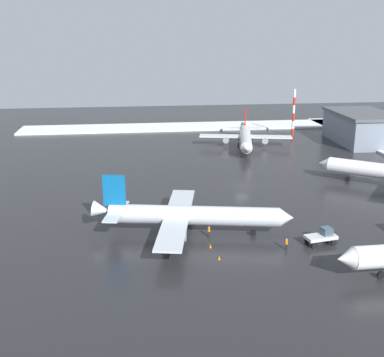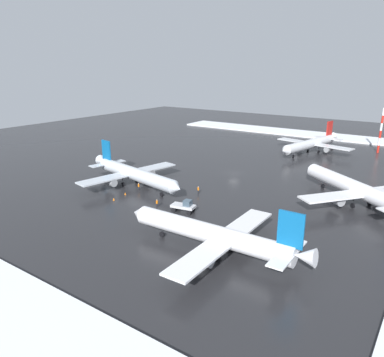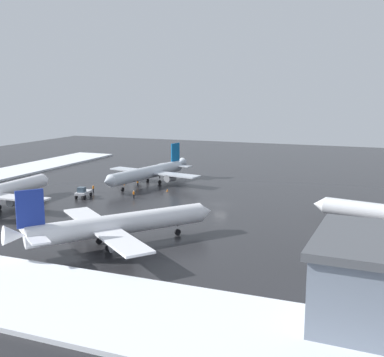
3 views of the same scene
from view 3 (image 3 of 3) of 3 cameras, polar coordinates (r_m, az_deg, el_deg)
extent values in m
plane|color=#232326|center=(98.00, 3.36, -3.09)|extent=(240.00, 240.00, 0.00)
cube|color=white|center=(55.10, -13.82, -13.93)|extent=(152.00, 16.00, 0.54)
cylinder|color=silver|center=(118.06, -5.36, 0.68)|extent=(7.97, 26.20, 2.96)
cone|color=silver|center=(107.52, -10.01, -0.37)|extent=(3.16, 2.60, 2.81)
cone|color=silver|center=(129.34, -1.45, 1.79)|extent=(3.07, 3.54, 2.88)
cube|color=silver|center=(115.98, -1.78, 0.42)|extent=(11.85, 5.95, 0.31)
cylinder|color=gray|center=(116.77, -2.61, 0.04)|extent=(2.28, 3.24, 1.74)
cube|color=silver|center=(124.56, -7.19, 1.02)|extent=(11.85, 5.95, 0.31)
cylinder|color=gray|center=(123.27, -6.69, 0.53)|extent=(2.28, 3.24, 1.74)
cube|color=#0C5999|center=(127.20, -1.98, 3.11)|extent=(0.98, 3.48, 4.88)
cube|color=silver|center=(126.06, -1.05, 1.49)|extent=(4.54, 3.03, 0.21)
cube|color=silver|center=(129.02, -2.97, 1.68)|extent=(4.54, 3.03, 0.21)
cylinder|color=black|center=(111.38, -8.25, -0.64)|extent=(0.21, 0.21, 0.61)
cylinder|color=black|center=(111.62, -8.24, -1.28)|extent=(0.48, 1.00, 0.96)
cylinder|color=black|center=(119.17, -3.85, 0.15)|extent=(0.21, 0.21, 0.61)
cylinder|color=black|center=(119.40, -3.84, -0.44)|extent=(0.48, 1.00, 0.96)
cylinder|color=black|center=(121.47, -5.29, 0.33)|extent=(0.21, 0.21, 0.61)
cylinder|color=black|center=(121.69, -5.29, -0.26)|extent=(0.48, 1.00, 0.96)
cone|color=silver|center=(87.63, 14.84, -2.99)|extent=(2.62, 3.17, 2.79)
cylinder|color=black|center=(86.51, 17.88, -4.20)|extent=(0.21, 0.21, 0.60)
cylinder|color=black|center=(86.81, 17.83, -5.00)|extent=(0.99, 0.50, 0.95)
cylinder|color=white|center=(103.05, -21.78, -1.42)|extent=(3.25, 26.12, 2.96)
cone|color=white|center=(113.55, -16.98, -0.11)|extent=(2.83, 2.12, 2.81)
cube|color=white|center=(96.51, -19.70, -2.19)|extent=(11.35, 3.95, 0.31)
cylinder|color=gray|center=(98.14, -20.28, -2.55)|extent=(1.77, 2.98, 1.74)
cylinder|color=black|center=(110.00, -18.52, -1.21)|extent=(0.21, 0.21, 0.61)
cylinder|color=black|center=(110.25, -18.49, -1.85)|extent=(0.32, 0.96, 0.96)
cylinder|color=white|center=(72.49, -8.45, -5.35)|extent=(19.38, 23.60, 3.12)
cone|color=white|center=(78.98, 1.61, -3.94)|extent=(3.69, 3.56, 2.96)
cone|color=white|center=(68.46, -20.29, -6.35)|extent=(4.10, 4.21, 3.03)
cube|color=white|center=(78.52, -12.38, -4.47)|extent=(11.88, 10.51, 0.33)
cylinder|color=gray|center=(77.20, -11.60, -5.40)|extent=(3.36, 3.59, 1.83)
cube|color=white|center=(64.89, -8.21, -7.47)|extent=(11.88, 10.51, 0.33)
cylinder|color=gray|center=(66.95, -8.43, -7.74)|extent=(3.36, 3.59, 1.83)
cube|color=navy|center=(67.99, -18.64, -3.40)|extent=(2.52, 3.09, 5.13)
cube|color=white|center=(71.52, -18.79, -5.71)|extent=(4.94, 4.59, 0.22)
cube|color=white|center=(66.34, -17.81, -6.89)|extent=(4.94, 4.59, 0.22)
cylinder|color=black|center=(76.79, -1.72, -5.42)|extent=(0.22, 0.22, 0.64)
cylinder|color=black|center=(77.16, -1.72, -6.37)|extent=(0.87, 0.99, 1.01)
cylinder|color=black|center=(73.77, -11.01, -6.27)|extent=(0.22, 0.22, 0.64)
cylinder|color=black|center=(74.15, -10.97, -7.25)|extent=(0.87, 0.99, 1.01)
cylinder|color=black|center=(70.13, -9.90, -7.10)|extent=(0.22, 0.22, 0.64)
cylinder|color=black|center=(70.53, -9.87, -8.13)|extent=(0.87, 0.99, 1.01)
cube|color=silver|center=(106.37, -12.73, -1.63)|extent=(3.00, 4.92, 0.50)
cube|color=#3F5160|center=(105.39, -12.95, -1.30)|extent=(1.73, 1.65, 1.10)
cylinder|color=black|center=(104.68, -12.58, -2.20)|extent=(0.48, 0.94, 0.90)
cylinder|color=black|center=(105.49, -13.56, -2.15)|extent=(0.48, 0.94, 0.90)
cylinder|color=black|center=(107.56, -11.89, -1.85)|extent=(0.48, 0.94, 0.90)
cylinder|color=black|center=(108.35, -12.85, -1.80)|extent=(0.48, 0.94, 0.90)
cylinder|color=black|center=(111.78, -11.59, -1.39)|extent=(0.16, 0.16, 0.85)
cylinder|color=black|center=(111.61, -11.64, -1.41)|extent=(0.16, 0.16, 0.85)
cylinder|color=orange|center=(111.55, -11.63, -1.03)|extent=(0.36, 0.36, 0.62)
sphere|color=tan|center=(111.47, -11.63, -0.82)|extent=(0.24, 0.24, 0.24)
cylinder|color=black|center=(117.40, -6.41, -0.69)|extent=(0.16, 0.16, 0.85)
cylinder|color=black|center=(117.30, -6.49, -0.71)|extent=(0.16, 0.16, 0.85)
cylinder|color=orange|center=(117.21, -6.46, -0.35)|extent=(0.36, 0.36, 0.62)
sphere|color=tan|center=(117.14, -6.46, -0.14)|extent=(0.24, 0.24, 0.24)
cylinder|color=black|center=(104.00, -6.96, -2.13)|extent=(0.16, 0.16, 0.85)
cylinder|color=black|center=(104.13, -6.87, -2.11)|extent=(0.16, 0.16, 0.85)
cylinder|color=orange|center=(103.91, -6.92, -1.72)|extent=(0.36, 0.36, 0.62)
sphere|color=tan|center=(103.82, -6.93, -1.49)|extent=(0.24, 0.24, 0.24)
cone|color=orange|center=(110.65, -2.95, -1.39)|extent=(0.36, 0.36, 0.55)
cone|color=orange|center=(121.11, -9.76, -0.51)|extent=(0.36, 0.36, 0.55)
cone|color=orange|center=(119.60, -8.01, -0.60)|extent=(0.36, 0.36, 0.55)
camera|label=1|loc=(165.82, -26.00, 11.58)|focal=45.00mm
camera|label=2|loc=(122.59, -46.92, 9.13)|focal=35.00mm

